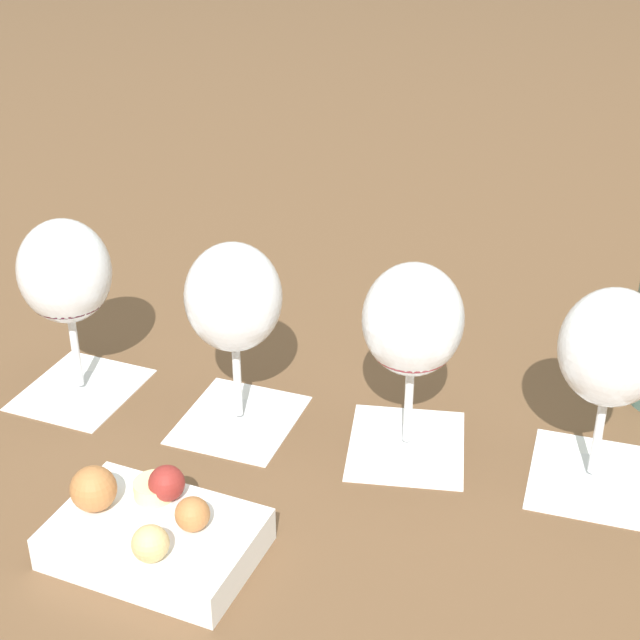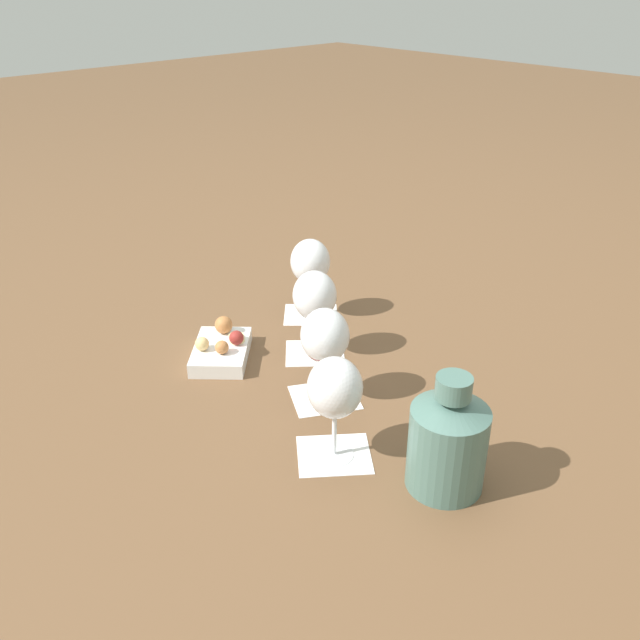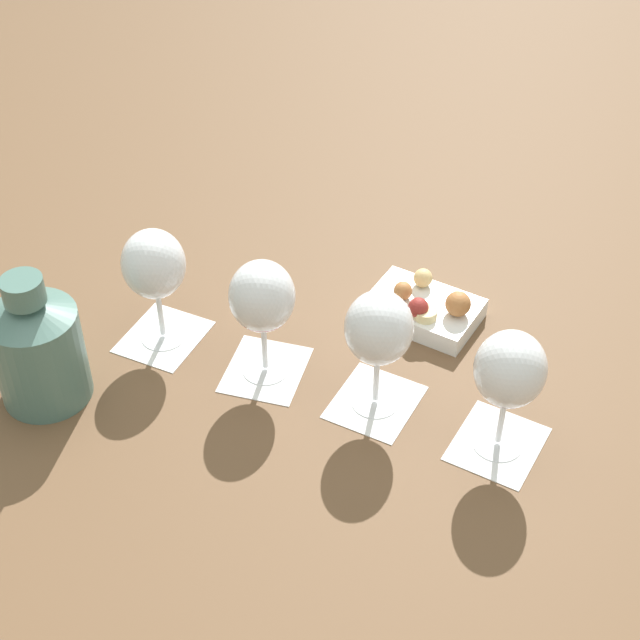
# 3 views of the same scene
# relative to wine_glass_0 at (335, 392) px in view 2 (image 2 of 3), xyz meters

# --- Properties ---
(ground_plane) EXTENTS (8.00, 8.00, 0.00)m
(ground_plane) POSITION_rel_wine_glass_0_xyz_m (0.19, -0.15, -0.12)
(ground_plane) COLOR brown
(tasting_card_0) EXTENTS (0.15, 0.15, 0.00)m
(tasting_card_0) POSITION_rel_wine_glass_0_xyz_m (0.00, 0.00, -0.12)
(tasting_card_0) COLOR white
(tasting_card_0) RESTS_ON ground_plane
(tasting_card_1) EXTENTS (0.14, 0.15, 0.00)m
(tasting_card_1) POSITION_rel_wine_glass_0_xyz_m (0.12, -0.10, -0.12)
(tasting_card_1) COLOR white
(tasting_card_1) RESTS_ON ground_plane
(tasting_card_2) EXTENTS (0.15, 0.15, 0.00)m
(tasting_card_2) POSITION_rel_wine_glass_0_xyz_m (0.25, -0.19, -0.12)
(tasting_card_2) COLOR white
(tasting_card_2) RESTS_ON ground_plane
(tasting_card_3) EXTENTS (0.15, 0.15, 0.00)m
(tasting_card_3) POSITION_rel_wine_glass_0_xyz_m (0.37, -0.29, -0.12)
(tasting_card_3) COLOR white
(tasting_card_3) RESTS_ON ground_plane
(wine_glass_0) EXTENTS (0.08, 0.08, 0.17)m
(wine_glass_0) POSITION_rel_wine_glass_0_xyz_m (0.00, 0.00, 0.00)
(wine_glass_0) COLOR white
(wine_glass_0) RESTS_ON tasting_card_0
(wine_glass_1) EXTENTS (0.08, 0.08, 0.17)m
(wine_glass_1) POSITION_rel_wine_glass_0_xyz_m (0.12, -0.10, -0.00)
(wine_glass_1) COLOR white
(wine_glass_1) RESTS_ON tasting_card_1
(wine_glass_2) EXTENTS (0.08, 0.08, 0.17)m
(wine_glass_2) POSITION_rel_wine_glass_0_xyz_m (0.25, -0.19, 0.00)
(wine_glass_2) COLOR white
(wine_glass_2) RESTS_ON tasting_card_2
(wine_glass_3) EXTENTS (0.08, 0.08, 0.17)m
(wine_glass_3) POSITION_rel_wine_glass_0_xyz_m (0.37, -0.29, -0.00)
(wine_glass_3) COLOR white
(wine_glass_3) RESTS_ON tasting_card_3
(ceramic_vase) EXTENTS (0.11, 0.11, 0.19)m
(ceramic_vase) POSITION_rel_wine_glass_0_xyz_m (-0.16, -0.07, -0.04)
(ceramic_vase) COLOR #4C7066
(ceramic_vase) RESTS_ON ground_plane
(snack_dish) EXTENTS (0.18, 0.18, 0.06)m
(snack_dish) POSITION_rel_wine_glass_0_xyz_m (0.36, -0.05, -0.10)
(snack_dish) COLOR white
(snack_dish) RESTS_ON ground_plane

